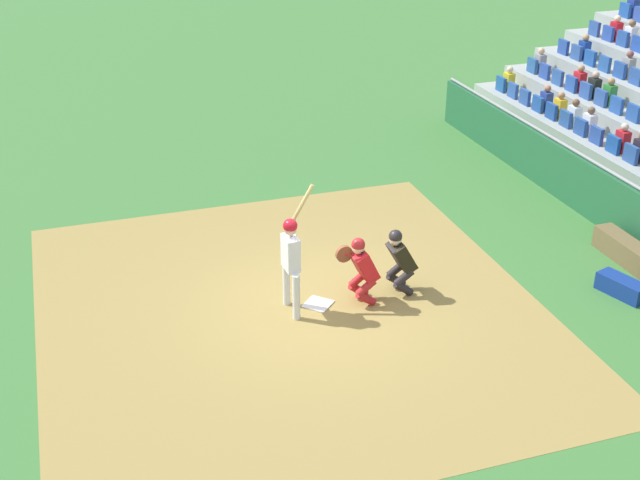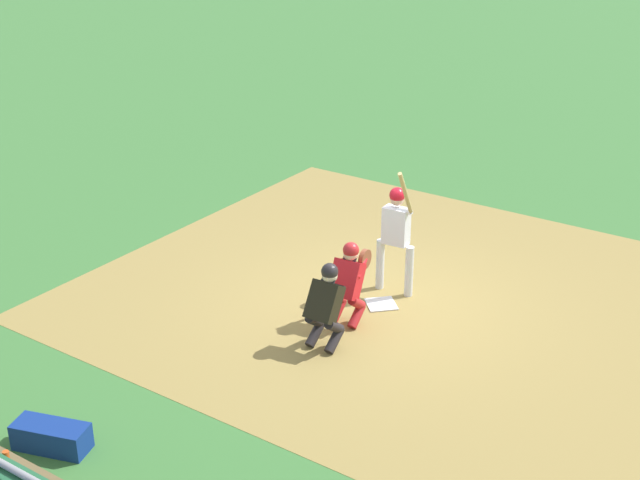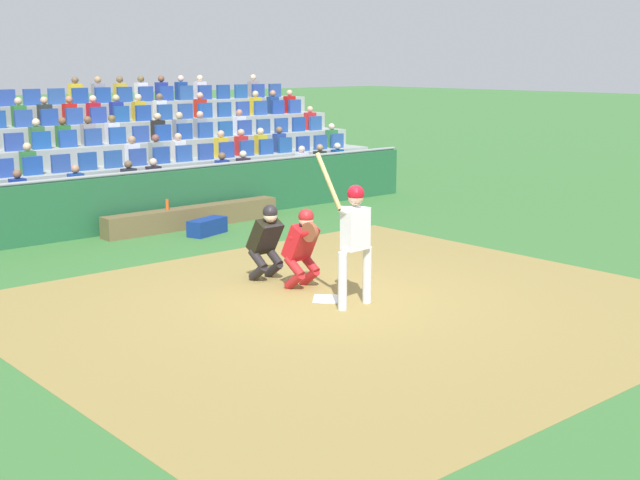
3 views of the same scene
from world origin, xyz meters
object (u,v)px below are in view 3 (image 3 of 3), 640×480
(water_bottle_on_bench, at_px, (167,205))
(equipment_duffel_bag, at_px, (207,227))
(catcher_crouching, at_px, (303,244))
(dugout_bench, at_px, (193,217))
(home_plate_umpire, at_px, (267,238))
(batter_at_plate, at_px, (354,232))
(home_plate_marker, at_px, (328,299))

(water_bottle_on_bench, bearing_deg, equipment_duffel_bag, 114.45)
(catcher_crouching, height_order, dugout_bench, catcher_crouching)
(catcher_crouching, relative_size, equipment_duffel_bag, 1.44)
(home_plate_umpire, relative_size, equipment_duffel_bag, 1.42)
(batter_at_plate, height_order, catcher_crouching, batter_at_plate)
(home_plate_marker, relative_size, catcher_crouching, 0.34)
(catcher_crouching, relative_size, water_bottle_on_bench, 5.68)
(home_plate_marker, relative_size, home_plate_umpire, 0.35)
(home_plate_marker, bearing_deg, batter_at_plate, 95.84)
(home_plate_marker, relative_size, batter_at_plate, 0.20)
(catcher_crouching, bearing_deg, water_bottle_on_bench, -99.17)
(water_bottle_on_bench, bearing_deg, dugout_bench, 179.60)
(dugout_bench, xyz_separation_m, water_bottle_on_bench, (0.63, -0.00, 0.33))
(catcher_crouching, xyz_separation_m, water_bottle_on_bench, (-0.86, -5.35, -0.16))
(home_plate_marker, bearing_deg, dugout_bench, -104.95)
(catcher_crouching, xyz_separation_m, dugout_bench, (-1.49, -5.35, -0.49))
(home_plate_marker, distance_m, equipment_duffel_bag, 5.41)
(batter_at_plate, bearing_deg, dugout_bench, -103.47)
(batter_at_plate, xyz_separation_m, equipment_duffel_bag, (-1.34, -5.71, -0.93))
(batter_at_plate, distance_m, home_plate_umpire, 2.03)
(home_plate_marker, distance_m, dugout_bench, 6.30)
(dugout_bench, bearing_deg, home_plate_marker, 75.05)
(home_plate_umpire, bearing_deg, home_plate_marker, 88.85)
(home_plate_marker, bearing_deg, catcher_crouching, -100.34)
(catcher_crouching, distance_m, water_bottle_on_bench, 5.43)
(catcher_crouching, xyz_separation_m, home_plate_umpire, (0.10, -0.77, -0.02))
(batter_at_plate, height_order, dugout_bench, batter_at_plate)
(home_plate_marker, height_order, equipment_duffel_bag, equipment_duffel_bag)
(home_plate_marker, xyz_separation_m, dugout_bench, (-1.63, -6.08, 0.20))
(batter_at_plate, bearing_deg, home_plate_umpire, -89.43)
(dugout_bench, bearing_deg, water_bottle_on_bench, -0.40)
(catcher_crouching, distance_m, dugout_bench, 5.58)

